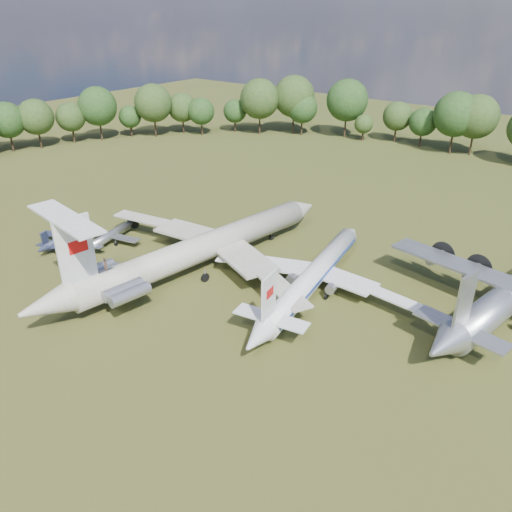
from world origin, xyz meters
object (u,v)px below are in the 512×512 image
Objects in this scene: an12_transport at (504,303)px; small_prop_west at (65,238)px; person_on_il62 at (105,264)px; il62_airliner at (202,253)px; tu104_jet at (313,279)px; small_prop_northwest at (110,238)px.

an12_transport reaches higher than small_prop_west.
an12_transport is at bearing -149.19° from person_on_il62.
il62_airliner is at bearing -102.08° from person_on_il62.
small_prop_west is at bearing -173.12° from tu104_jet.
il62_airliner reaches higher than an12_transport.
il62_airliner is at bearing -4.39° from small_prop_northwest.
an12_transport is at bearing 0.01° from small_prop_west.
an12_transport is at bearing 2.35° from small_prop_northwest.
small_prop_northwest is at bearing -153.82° from an12_transport.
an12_transport is at bearing 27.10° from il62_airliner.
small_prop_northwest is (-35.04, -7.59, -0.92)m from tu104_jet.
small_prop_west is at bearing -151.31° from an12_transport.
an12_transport is 2.75× the size of small_prop_west.
an12_transport is 2.52× the size of small_prop_northwest.
tu104_jet is 1.08× the size of an12_transport.
small_prop_west is 0.92× the size of small_prop_northwest.
an12_transport is 59.90m from small_prop_northwest.
an12_transport reaches higher than small_prop_northwest.
tu104_jet is 20.28× the size of person_on_il62.
small_prop_northwest is at bearing 20.44° from small_prop_west.
tu104_jet is at bearing -137.73° from person_on_il62.
an12_transport is (39.15, 13.65, -0.34)m from il62_airliner.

